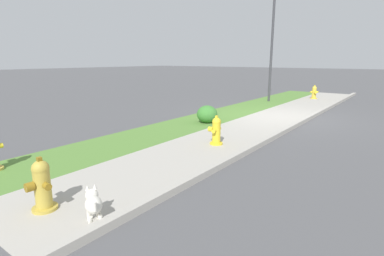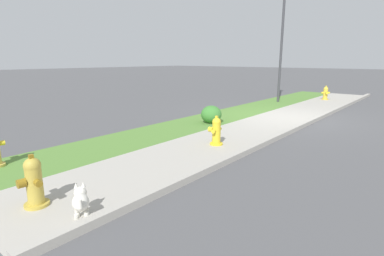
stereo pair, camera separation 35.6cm
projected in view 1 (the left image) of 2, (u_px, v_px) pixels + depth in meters
name	position (u px, v px, depth m)	size (l,w,h in m)	color
ground_plane	(278.00, 117.00, 10.48)	(120.00, 120.00, 0.00)	#515154
sidewalk_pavement	(278.00, 117.00, 10.48)	(18.00, 1.88, 0.01)	#ADA89E
grass_verge	(232.00, 111.00, 11.52)	(18.00, 1.71, 0.01)	#568438
street_curb	(308.00, 118.00, 9.87)	(18.00, 0.16, 0.12)	#ADA89E
fire_hydrant_at_driveway	(216.00, 131.00, 6.98)	(0.39, 0.36, 0.70)	yellow
fire_hydrant_near_corner	(314.00, 92.00, 15.09)	(0.37, 0.37, 0.69)	gold
fire_hydrant_by_grass_verge	(42.00, 185.00, 3.92)	(0.37, 0.40, 0.74)	gold
small_white_dog	(93.00, 204.00, 3.65)	(0.35, 0.44, 0.43)	silver
street_lamp	(273.00, 25.00, 13.53)	(0.32, 0.32, 5.34)	#3D3D42
shrub_bush_near_lamp	(207.00, 114.00, 9.42)	(0.65, 0.65, 0.55)	#3D7F33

